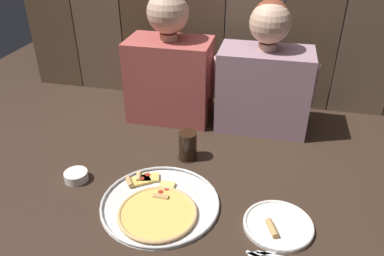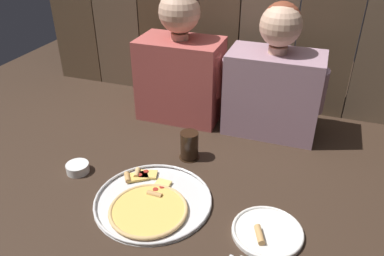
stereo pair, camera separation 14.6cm
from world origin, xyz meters
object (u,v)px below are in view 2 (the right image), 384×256
at_px(dipping_bowl, 78,168).
at_px(diner_left, 180,64).
at_px(diner_right, 274,80).
at_px(pizza_tray, 151,203).
at_px(dinner_plate, 267,232).
at_px(drinking_glass, 189,146).

distance_m(dipping_bowl, diner_left, 0.67).
height_order(dipping_bowl, diner_right, diner_right).
xyz_separation_m(diner_left, diner_right, (0.45, -0.00, -0.02)).
bearing_deg(diner_left, pizza_tray, -78.33).
relative_size(dipping_bowl, diner_left, 0.15).
relative_size(pizza_tray, dipping_bowl, 4.69).
distance_m(pizza_tray, diner_right, 0.77).
xyz_separation_m(dinner_plate, dipping_bowl, (-0.77, 0.08, 0.01)).
height_order(drinking_glass, diner_right, diner_right).
relative_size(pizza_tray, diner_right, 0.72).
bearing_deg(diner_right, diner_left, 179.96).
distance_m(pizza_tray, drinking_glass, 0.33).
height_order(dinner_plate, diner_right, diner_right).
bearing_deg(drinking_glass, diner_right, 50.82).
xyz_separation_m(pizza_tray, dipping_bowl, (-0.36, 0.08, 0.01)).
bearing_deg(diner_left, dinner_plate, -50.45).
bearing_deg(diner_left, diner_right, -0.04).
bearing_deg(drinking_glass, dipping_bowl, -148.04).
height_order(dinner_plate, dipping_bowl, dipping_bowl).
bearing_deg(pizza_tray, dinner_plate, -0.23).
relative_size(pizza_tray, drinking_glass, 3.50).
relative_size(drinking_glass, dipping_bowl, 1.34).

